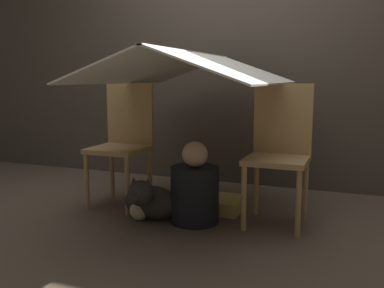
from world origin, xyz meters
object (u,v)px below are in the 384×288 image
(person_front, at_px, (195,190))
(dog, at_px, (149,200))
(chair_right, at_px, (279,148))
(chair_left, at_px, (124,139))

(person_front, relative_size, dog, 1.35)
(dog, bearing_deg, chair_right, 20.35)
(person_front, bearing_deg, chair_left, 162.30)
(chair_left, bearing_deg, dog, -39.20)
(person_front, xyz_separation_m, dog, (-0.31, -0.09, -0.08))
(chair_right, xyz_separation_m, dog, (-0.84, -0.31, -0.38))
(chair_left, bearing_deg, person_front, -17.27)
(chair_left, relative_size, chair_right, 1.00)
(chair_right, height_order, person_front, chair_right)
(chair_right, bearing_deg, person_front, -157.39)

